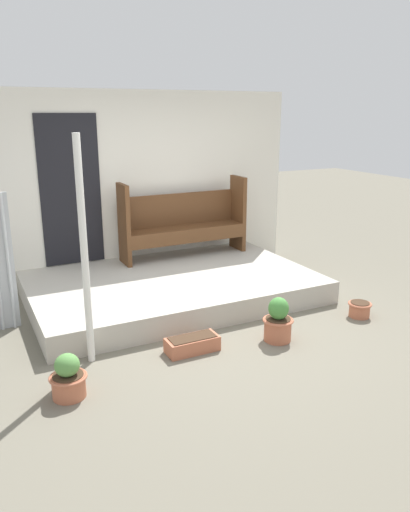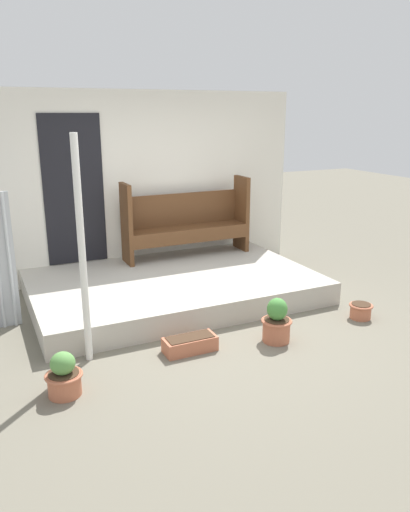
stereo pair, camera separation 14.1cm
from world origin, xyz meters
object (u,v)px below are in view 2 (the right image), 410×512
support_post (82,253)px  flower_pot_left (64,377)px  bench (186,219)px  flower_pot_right (361,310)px  flower_pot_middle (277,323)px  planter_box_rect (190,344)px

support_post → flower_pot_left: bearing=-120.9°
bench → flower_pot_right: bench is taller
support_post → flower_pot_left: (-0.33, -0.55, -0.90)m
support_post → bench: (1.90, 2.04, -0.26)m
bench → flower_pot_left: 3.48m
support_post → flower_pot_middle: size_ratio=4.50×
bench → flower_pot_right: 2.76m
flower_pot_left → flower_pot_middle: bearing=2.9°
planter_box_rect → flower_pot_right: bearing=-2.2°
bench → flower_pot_middle: (-0.04, -2.48, -0.61)m
bench → flower_pot_middle: 2.56m
planter_box_rect → flower_pot_left: bearing=-167.6°
bench → flower_pot_middle: size_ratio=3.88×
flower_pot_middle → planter_box_rect: flower_pot_middle is taller
flower_pot_middle → support_post: bearing=166.7°
flower_pot_middle → planter_box_rect: (-0.91, 0.17, -0.13)m
bench → support_post: bearing=-133.0°
flower_pot_middle → flower_pot_right: flower_pot_middle is taller
bench → flower_pot_left: (-2.23, -2.59, -0.64)m
flower_pot_middle → bench: bearing=89.0°
flower_pot_middle → flower_pot_left: bearing=-177.1°
support_post → flower_pot_left: size_ratio=5.45×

